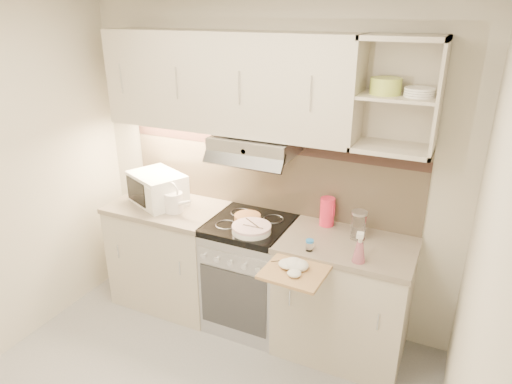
# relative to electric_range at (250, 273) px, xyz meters

# --- Properties ---
(room_shell) EXTENTS (3.04, 2.84, 2.52)m
(room_shell) POSITION_rel_electric_range_xyz_m (0.00, -0.73, 1.18)
(room_shell) COLOR beige
(room_shell) RESTS_ON ground
(base_cabinet_left) EXTENTS (0.90, 0.60, 0.86)m
(base_cabinet_left) POSITION_rel_electric_range_xyz_m (-0.75, 0.00, -0.02)
(base_cabinet_left) COLOR beige
(base_cabinet_left) RESTS_ON ground
(worktop_left) EXTENTS (0.92, 0.62, 0.04)m
(worktop_left) POSITION_rel_electric_range_xyz_m (-0.75, 0.00, 0.43)
(worktop_left) COLOR gray
(worktop_left) RESTS_ON base_cabinet_left
(base_cabinet_right) EXTENTS (0.90, 0.60, 0.86)m
(base_cabinet_right) POSITION_rel_electric_range_xyz_m (0.75, 0.00, -0.02)
(base_cabinet_right) COLOR beige
(base_cabinet_right) RESTS_ON ground
(worktop_right) EXTENTS (0.92, 0.62, 0.04)m
(worktop_right) POSITION_rel_electric_range_xyz_m (0.75, 0.00, 0.43)
(worktop_right) COLOR gray
(worktop_right) RESTS_ON base_cabinet_right
(electric_range) EXTENTS (0.60, 0.60, 0.90)m
(electric_range) POSITION_rel_electric_range_xyz_m (0.00, 0.00, 0.00)
(electric_range) COLOR #B7B7BC
(electric_range) RESTS_ON ground
(microwave) EXTENTS (0.54, 0.49, 0.25)m
(microwave) POSITION_rel_electric_range_xyz_m (-0.84, 0.01, 0.58)
(microwave) COLOR white
(microwave) RESTS_ON worktop_left
(watering_can) EXTENTS (0.28, 0.15, 0.24)m
(watering_can) POSITION_rel_electric_range_xyz_m (-0.62, -0.08, 0.54)
(watering_can) COLOR white
(watering_can) RESTS_ON worktop_left
(plate_stack) EXTENTS (0.28, 0.28, 0.06)m
(plate_stack) POSITION_rel_electric_range_xyz_m (0.08, -0.14, 0.48)
(plate_stack) COLOR white
(plate_stack) RESTS_ON electric_range
(bread_loaf) EXTENTS (0.20, 0.20, 0.05)m
(bread_loaf) POSITION_rel_electric_range_xyz_m (-0.03, 0.01, 0.47)
(bread_loaf) COLOR #99673C
(bread_loaf) RESTS_ON electric_range
(pink_pitcher) EXTENTS (0.11, 0.11, 0.21)m
(pink_pitcher) POSITION_rel_electric_range_xyz_m (0.53, 0.20, 0.56)
(pink_pitcher) COLOR #FF2A4E
(pink_pitcher) RESTS_ON worktop_right
(glass_jar) EXTENTS (0.11, 0.11, 0.21)m
(glass_jar) POSITION_rel_electric_range_xyz_m (0.79, 0.09, 0.55)
(glass_jar) COLOR silver
(glass_jar) RESTS_ON worktop_right
(spice_jar) EXTENTS (0.05, 0.05, 0.08)m
(spice_jar) POSITION_rel_electric_range_xyz_m (0.55, -0.22, 0.49)
(spice_jar) COLOR white
(spice_jar) RESTS_ON worktop_right
(spray_bottle) EXTENTS (0.09, 0.09, 0.22)m
(spray_bottle) POSITION_rel_electric_range_xyz_m (0.87, -0.22, 0.54)
(spray_bottle) COLOR pink
(spray_bottle) RESTS_ON worktop_right
(cutting_board) EXTENTS (0.40, 0.36, 0.02)m
(cutting_board) POSITION_rel_electric_range_xyz_m (0.54, -0.46, 0.42)
(cutting_board) COLOR #AA8550
(cutting_board) RESTS_ON base_cabinet_right
(dish_towel) EXTENTS (0.26, 0.23, 0.06)m
(dish_towel) POSITION_rel_electric_range_xyz_m (0.51, -0.48, 0.46)
(dish_towel) COLOR white
(dish_towel) RESTS_ON cutting_board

